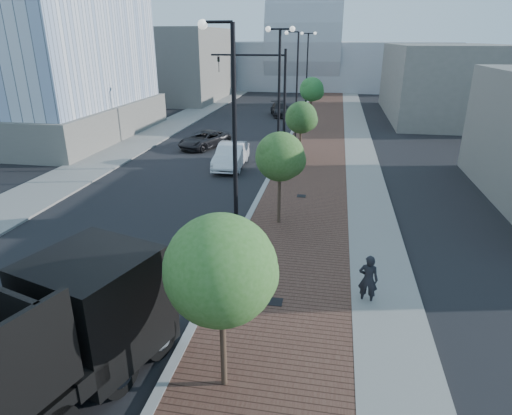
# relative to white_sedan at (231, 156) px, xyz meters

# --- Properties ---
(sidewalk) EXTENTS (7.00, 140.00, 0.12)m
(sidewalk) POSITION_rel_white_sedan_xyz_m (6.59, 15.40, -0.79)
(sidewalk) COLOR #4C2D23
(sidewalk) RESTS_ON ground
(concrete_strip) EXTENTS (2.40, 140.00, 0.13)m
(concrete_strip) POSITION_rel_white_sedan_xyz_m (9.29, 15.40, -0.79)
(concrete_strip) COLOR slate
(concrete_strip) RESTS_ON ground
(curb) EXTENTS (0.30, 140.00, 0.14)m
(curb) POSITION_rel_white_sedan_xyz_m (3.09, 15.40, -0.78)
(curb) COLOR gray
(curb) RESTS_ON ground
(west_sidewalk) EXTENTS (4.00, 140.00, 0.12)m
(west_sidewalk) POSITION_rel_white_sedan_xyz_m (-9.91, 15.40, -0.79)
(west_sidewalk) COLOR slate
(west_sidewalk) RESTS_ON ground
(white_sedan) EXTENTS (1.98, 5.24, 1.71)m
(white_sedan) POSITION_rel_white_sedan_xyz_m (0.00, 0.00, 0.00)
(white_sedan) COLOR silver
(white_sedan) RESTS_ON ground
(dark_car_mid) EXTENTS (4.13, 5.45, 1.38)m
(dark_car_mid) POSITION_rel_white_sedan_xyz_m (-3.57, 5.40, -0.17)
(dark_car_mid) COLOR black
(dark_car_mid) RESTS_ON ground
(dark_car_far) EXTENTS (3.27, 5.47, 1.48)m
(dark_car_far) POSITION_rel_white_sedan_xyz_m (0.67, 22.69, -0.11)
(dark_car_far) COLOR black
(dark_car_far) RESTS_ON ground
(pedestrian) EXTENTS (0.73, 0.54, 1.83)m
(pedestrian) POSITION_rel_white_sedan_xyz_m (8.59, -15.88, 0.06)
(pedestrian) COLOR black
(pedestrian) RESTS_ON ground
(streetlight_1) EXTENTS (1.44, 0.56, 9.21)m
(streetlight_1) POSITION_rel_white_sedan_xyz_m (3.57, -14.60, 3.49)
(streetlight_1) COLOR black
(streetlight_1) RESTS_ON ground
(streetlight_2) EXTENTS (1.72, 0.56, 9.28)m
(streetlight_2) POSITION_rel_white_sedan_xyz_m (3.69, -2.60, 3.97)
(streetlight_2) COLOR black
(streetlight_2) RESTS_ON ground
(streetlight_3) EXTENTS (1.44, 0.56, 9.21)m
(streetlight_3) POSITION_rel_white_sedan_xyz_m (3.57, 9.40, 3.49)
(streetlight_3) COLOR black
(streetlight_3) RESTS_ON ground
(streetlight_4) EXTENTS (1.72, 0.56, 9.28)m
(streetlight_4) POSITION_rel_white_sedan_xyz_m (3.69, 21.40, 3.97)
(streetlight_4) COLOR black
(streetlight_4) RESTS_ON ground
(traffic_mast) EXTENTS (5.09, 0.20, 8.00)m
(traffic_mast) POSITION_rel_white_sedan_xyz_m (2.79, 0.40, 4.13)
(traffic_mast) COLOR black
(traffic_mast) RESTS_ON ground
(tree_0) EXTENTS (2.73, 2.73, 4.89)m
(tree_0) POSITION_rel_white_sedan_xyz_m (4.73, -20.58, 2.66)
(tree_0) COLOR #382619
(tree_0) RESTS_ON ground
(tree_1) EXTENTS (2.38, 2.33, 4.61)m
(tree_1) POSITION_rel_white_sedan_xyz_m (4.73, -9.58, 2.58)
(tree_1) COLOR #382619
(tree_1) RESTS_ON ground
(tree_2) EXTENTS (2.36, 2.30, 4.43)m
(tree_2) POSITION_rel_white_sedan_xyz_m (4.73, 2.42, 2.42)
(tree_2) COLOR #382619
(tree_2) RESTS_ON ground
(tree_3) EXTENTS (2.37, 2.32, 5.16)m
(tree_3) POSITION_rel_white_sedan_xyz_m (4.73, 14.42, 3.13)
(tree_3) COLOR #382619
(tree_3) RESTS_ON ground
(tower_podium) EXTENTS (19.00, 19.00, 3.00)m
(tower_podium) POSITION_rel_white_sedan_xyz_m (-20.91, 7.40, 0.65)
(tower_podium) COLOR #66635C
(tower_podium) RESTS_ON ground
(convention_center) EXTENTS (50.00, 30.00, 50.00)m
(convention_center) POSITION_rel_white_sedan_xyz_m (1.09, 60.40, 5.15)
(convention_center) COLOR #A0A3AA
(convention_center) RESTS_ON ground
(commercial_block_nw) EXTENTS (14.00, 20.00, 10.00)m
(commercial_block_nw) POSITION_rel_white_sedan_xyz_m (-16.91, 35.40, 4.15)
(commercial_block_nw) COLOR slate
(commercial_block_nw) RESTS_ON ground
(commercial_block_ne) EXTENTS (12.00, 22.00, 8.00)m
(commercial_block_ne) POSITION_rel_white_sedan_xyz_m (19.09, 25.40, 3.15)
(commercial_block_ne) COLOR #68655E
(commercial_block_ne) RESTS_ON ground
(utility_cover_1) EXTENTS (0.50, 0.50, 0.02)m
(utility_cover_1) POSITION_rel_white_sedan_xyz_m (5.49, -16.60, -0.72)
(utility_cover_1) COLOR black
(utility_cover_1) RESTS_ON sidewalk
(utility_cover_2) EXTENTS (0.50, 0.50, 0.02)m
(utility_cover_2) POSITION_rel_white_sedan_xyz_m (5.49, -5.60, -0.72)
(utility_cover_2) COLOR black
(utility_cover_2) RESTS_ON sidewalk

